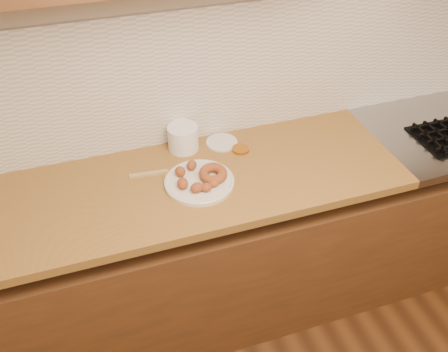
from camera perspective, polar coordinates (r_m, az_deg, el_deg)
The scene contains 11 objects.
wall_back at distance 2.10m, azimuth 4.04°, elevation 16.60°, with size 4.00×0.02×2.70m, color tan.
base_cabinet at distance 2.42m, azimuth 5.72°, elevation -7.89°, with size 3.60×0.60×0.77m, color #593015.
butcher_block at distance 1.95m, azimuth -11.17°, elevation -2.36°, with size 2.30×0.62×0.04m, color olive.
backsplash at distance 2.15m, azimuth 3.98°, elevation 12.79°, with size 3.60×0.02×0.60m, color beige.
donut_plate at distance 1.94m, azimuth -2.99°, elevation -0.73°, with size 0.29×0.29×0.02m, color beige.
ring_donut at distance 1.94m, azimuth -1.33°, elevation 0.28°, with size 0.12×0.12×0.04m, color #984920.
fried_dough_chunks at distance 1.91m, azimuth -3.71°, elevation -0.41°, with size 0.17×0.21×0.05m.
plastic_tub at distance 2.12m, azimuth -4.95°, elevation 4.59°, with size 0.14×0.14×0.11m, color white.
tub_lid at distance 2.17m, azimuth -0.27°, elevation 4.07°, with size 0.14×0.14×0.01m, color silver.
brass_jar_lid at distance 2.12m, azimuth 2.02°, elevation 3.24°, with size 0.08×0.08×0.01m, color #BE7420.
wooden_utensil at distance 2.01m, azimuth -9.03°, elevation 0.25°, with size 0.16×0.02×0.01m, color #A68B52.
Camera 1 is at (-0.74, 0.21, 2.16)m, focal length 38.00 mm.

